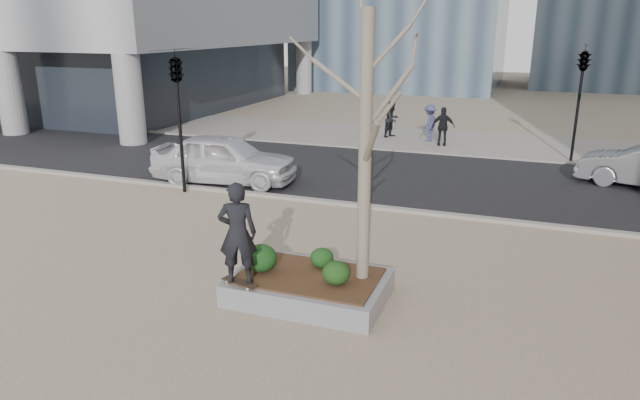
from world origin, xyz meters
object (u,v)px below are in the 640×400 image
(skateboard, at_px, (240,283))
(skateboarder, at_px, (237,233))
(planter, at_px, (309,287))
(police_car, at_px, (224,159))

(skateboard, relative_size, skateboarder, 0.40)
(planter, bearing_deg, skateboarder, -143.89)
(planter, height_order, skateboarder, skateboarder)
(planter, xyz_separation_m, police_car, (-5.78, 7.00, 0.63))
(planter, distance_m, skateboard, 1.39)
(skateboarder, relative_size, police_car, 0.40)
(skateboarder, bearing_deg, police_car, -79.70)
(skateboarder, height_order, police_car, skateboarder)
(police_car, bearing_deg, skateboarder, -155.67)
(skateboarder, distance_m, police_car, 9.12)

